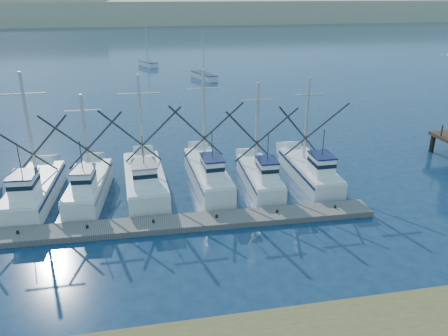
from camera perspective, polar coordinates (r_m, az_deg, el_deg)
The scene contains 6 objects.
ground at distance 24.48m, azimuth 9.25°, elevation -12.52°, with size 500.00×500.00×0.00m, color #0D243D.
floating_dock at distance 27.90m, azimuth -9.17°, elevation -7.40°, with size 28.55×1.90×0.38m, color #69645E.
dune_ridge at distance 229.07m, azimuth -9.67°, elevation 19.53°, with size 360.00×60.00×10.00m, color tan.
trawler_fleet at distance 32.09m, azimuth -10.81°, elevation -1.93°, with size 27.70×8.80×8.88m.
sailboat_near at distance 75.72m, azimuth -2.62°, elevation 11.89°, with size 3.77×6.83×8.10m.
sailboat_far at distance 90.46m, azimuth -9.90°, elevation 13.26°, with size 3.83×5.54×8.10m.
Camera 1 is at (-7.57, -18.78, 13.76)m, focal length 35.00 mm.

